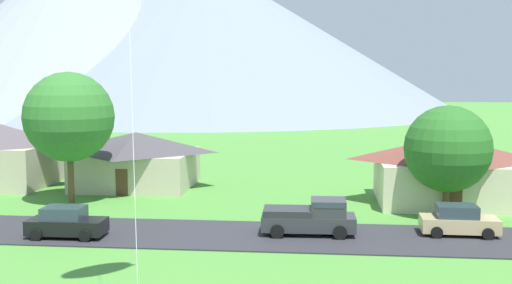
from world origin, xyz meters
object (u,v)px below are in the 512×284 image
at_px(pickup_truck_charcoal_west_side, 311,217).
at_px(parked_car_tan_mid_east, 458,221).
at_px(parked_car_black_mid_west, 66,223).
at_px(house_left_center, 137,159).
at_px(house_right_center, 444,169).
at_px(tree_near_left, 69,117).
at_px(tree_left_of_center, 448,149).

bearing_deg(pickup_truck_charcoal_west_side, parked_car_tan_mid_east, 4.90).
bearing_deg(parked_car_black_mid_west, parked_car_tan_mid_east, 7.04).
height_order(house_left_center, parked_car_black_mid_west, house_left_center).
bearing_deg(house_right_center, house_left_center, 169.91).
height_order(house_right_center, parked_car_tan_mid_east, house_right_center).
bearing_deg(tree_near_left, parked_car_tan_mid_east, -15.13).
relative_size(house_right_center, tree_near_left, 1.06).
relative_size(tree_left_of_center, parked_car_tan_mid_east, 1.67).
xyz_separation_m(house_right_center, tree_near_left, (-25.97, -2.38, 3.60)).
distance_m(parked_car_tan_mid_east, pickup_truck_charcoal_west_side, 8.21).
xyz_separation_m(tree_left_of_center, pickup_truck_charcoal_west_side, (-8.44, -5.66, -3.25)).
height_order(tree_near_left, parked_car_tan_mid_east, tree_near_left).
distance_m(house_left_center, house_right_center, 23.52).
height_order(house_left_center, tree_near_left, tree_near_left).
bearing_deg(tree_near_left, house_left_center, 66.57).
bearing_deg(parked_car_tan_mid_east, tree_near_left, 164.87).
xyz_separation_m(house_left_center, parked_car_tan_mid_east, (22.26, -13.28, -1.40)).
bearing_deg(parked_car_tan_mid_east, house_left_center, 149.18).
distance_m(tree_left_of_center, pickup_truck_charcoal_west_side, 10.67).
bearing_deg(house_right_center, pickup_truck_charcoal_west_side, -132.59).
bearing_deg(tree_near_left, house_right_center, 5.24).
bearing_deg(tree_near_left, pickup_truck_charcoal_west_side, -23.88).
relative_size(house_left_center, house_right_center, 0.97).
bearing_deg(tree_left_of_center, house_left_center, 159.72).
height_order(house_left_center, tree_left_of_center, tree_left_of_center).
xyz_separation_m(parked_car_black_mid_west, pickup_truck_charcoal_west_side, (13.37, 1.96, 0.19)).
relative_size(house_left_center, parked_car_black_mid_west, 2.25).
xyz_separation_m(parked_car_black_mid_west, parked_car_tan_mid_east, (21.55, 2.66, 0.00)).
distance_m(house_right_center, tree_left_of_center, 4.66).
bearing_deg(tree_left_of_center, pickup_truck_charcoal_west_side, -146.16).
xyz_separation_m(house_left_center, house_right_center, (23.15, -4.12, 0.15)).
distance_m(tree_near_left, pickup_truck_charcoal_west_side, 19.14).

